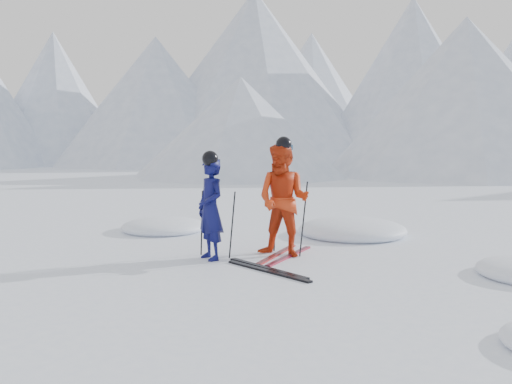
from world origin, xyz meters
The scene contains 12 objects.
ground centered at (0.00, 0.00, 0.00)m, with size 160.00×160.00×0.00m, color white.
skier_blue centered at (-2.32, 0.14, 0.83)m, with size 0.60×0.40×1.65m, color #0C0E49.
skier_red centered at (-1.46, 1.00, 0.94)m, with size 0.91×0.71×1.88m, color red.
pole_blue_left centered at (-2.62, 0.29, 0.55)m, with size 0.02×0.02×1.10m, color black.
pole_blue_right centered at (-2.07, 0.39, 0.55)m, with size 0.02×0.02×1.10m, color black.
pole_red_left centered at (-1.76, 1.25, 0.63)m, with size 0.02×0.02×1.25m, color black.
pole_red_right centered at (-1.16, 1.15, 0.63)m, with size 0.02×0.02×1.25m, color black.
ski_worn_left centered at (-1.58, 1.00, 0.01)m, with size 0.09×1.70×0.03m, color black.
ski_worn_right centered at (-1.34, 1.00, 0.01)m, with size 0.09×1.70×0.03m, color black.
ski_loose_a centered at (-1.19, 0.04, 0.01)m, with size 0.09×1.70×0.03m, color black.
ski_loose_b centered at (-1.09, -0.11, 0.01)m, with size 0.09×1.70×0.03m, color black.
snow_lumps centered at (-1.24, 2.36, 0.00)m, with size 9.27×6.42×0.48m.
Camera 1 is at (2.99, -6.73, 1.88)m, focal length 38.00 mm.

